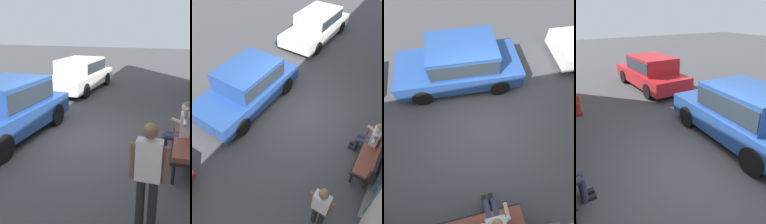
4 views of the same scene
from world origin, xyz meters
TOP-DOWN VIEW (x-y plane):
  - ground_plane at (0.00, 0.00)m, footprint 60.00×60.00m
  - bench at (0.69, 2.90)m, footprint 1.95×0.55m
  - person_on_phone at (0.39, 2.67)m, footprint 0.73×0.74m
  - parked_car_near at (-5.68, -1.98)m, footprint 4.63×2.13m
  - parked_car_mid at (0.36, -1.88)m, footprint 4.26×2.08m
  - pedestrian_standing at (3.05, 2.27)m, footprint 0.21×0.55m

SIDE VIEW (x-z plane):
  - ground_plane at x=0.00m, z-range 0.00..0.00m
  - bench at x=0.69m, z-range 0.09..1.11m
  - person_on_phone at x=0.39m, z-range 0.04..1.41m
  - parked_car_near at x=-5.68m, z-range 0.06..1.49m
  - parked_car_mid at x=0.36m, z-range 0.06..1.61m
  - pedestrian_standing at x=3.05m, z-range 0.16..1.89m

